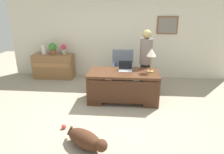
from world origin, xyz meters
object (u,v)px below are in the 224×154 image
Objects in this scene: desk_lamp at (151,54)px; credenza at (54,66)px; potted_plant at (53,48)px; vase_empty at (44,50)px; person_standing at (146,61)px; dog_toy_ball at (64,127)px; desk at (123,86)px; dog_lying at (86,140)px; laptop at (125,68)px; vase_with_flowers at (64,48)px; armchair at (122,70)px.

credenza is at bearing 153.34° from desk_lamp.
vase_empty is at bearing 180.00° from potted_plant.
person_standing reaches higher than dog_toy_ball.
desk is 18.63× the size of dog_toy_ball.
credenza is 4.55× the size of vase_empty.
dog_lying is (-0.54, -1.84, -0.25)m from desk.
desk_lamp reaches higher than potted_plant.
person_standing is 2.65m from dog_toy_ball.
laptop is 0.71m from desk_lamp.
vase_with_flowers is at bearing 150.11° from desk_lamp.
laptop is (0.10, -0.87, 0.33)m from armchair.
credenza is at bearing 117.37° from dog_lying.
vase_empty is at bearing 180.00° from vase_with_flowers.
laptop is (0.04, 0.15, 0.40)m from desk.
dog_toy_ball is at bearing 136.99° from dog_lying.
credenza is 0.59m from vase_empty.
vase_empty is at bearing 155.31° from desk_lamp.
vase_empty is (-0.64, 0.00, -0.05)m from vase_with_flowers.
laptop is at bearing 173.38° from desk_lamp.
laptop reaches higher than credenza.
armchair is 11.50× the size of dog_toy_ball.
desk is at bearing -34.15° from credenza.
person_standing is at bearing 46.22° from desk.
potted_plant reaches higher than desk.
dog_toy_ball is (1.21, -2.88, -0.34)m from credenza.
person_standing is at bearing 49.35° from dog_toy_ball.
desk is at bearing -86.87° from armchair.
dog_lying is at bearing -62.63° from credenza.
laptop is (2.34, -1.40, 0.41)m from credenza.
potted_plant is 4.01× the size of dog_toy_ball.
dog_lying is at bearing -121.43° from desk_lamp.
vase_with_flowers is (-1.97, 1.40, 0.17)m from laptop.
vase_with_flowers is 0.90× the size of potted_plant.
credenza is 1.62× the size of dog_lying.
desk reaches higher than dog_lying.
dog_lying is at bearing -106.25° from desk.
dog_lying is 3.90m from potted_plant.
dog_toy_ball is (-1.72, -1.41, -1.13)m from desk_lamp.
vase_with_flowers is at bearing 0.00° from potted_plant.
vase_empty is 3.36m from dog_toy_ball.
potted_plant is (-2.32, 1.40, 0.17)m from laptop.
dog_toy_ball is at bearing -62.79° from vase_empty.
laptop is at bearing -35.52° from vase_with_flowers.
vase_empty is 0.78× the size of potted_plant.
credenza is 2.76m from laptop.
vase_with_flowers is at bearing 164.18° from armchair.
armchair reaches higher than dog_lying.
desk is 2.81m from potted_plant.
vase_with_flowers is (-1.87, 0.53, 0.50)m from armchair.
desk is 1.31× the size of credenza.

